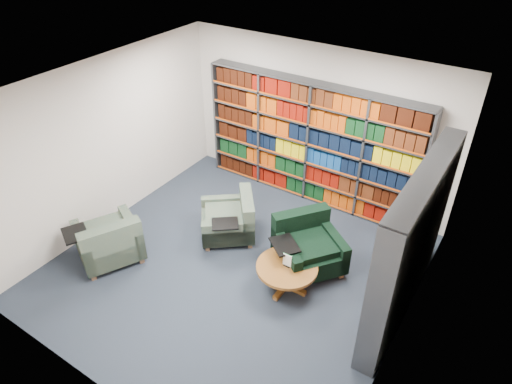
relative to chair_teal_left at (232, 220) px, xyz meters
The scene contains 7 objects.
room_shell 1.34m from the chair_teal_left, 52.43° to the right, with size 5.02×5.02×2.82m.
bookshelf_back 1.96m from the chair_teal_left, 74.74° to the left, with size 4.00×0.28×2.20m.
bookshelf_right 2.92m from the chair_teal_left, ahead, with size 0.28×2.50×2.20m.
chair_teal_left is the anchor object (origin of this frame).
chair_green_right 1.34m from the chair_teal_left, ahead, with size 1.26×1.27×0.82m.
chair_teal_front 1.95m from the chair_teal_left, 128.96° to the right, with size 1.21×1.21×0.82m.
coffee_table 1.45m from the chair_teal_left, 22.20° to the right, with size 0.88×0.88×0.62m.
Camera 1 is at (3.08, -4.14, 4.89)m, focal length 32.00 mm.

